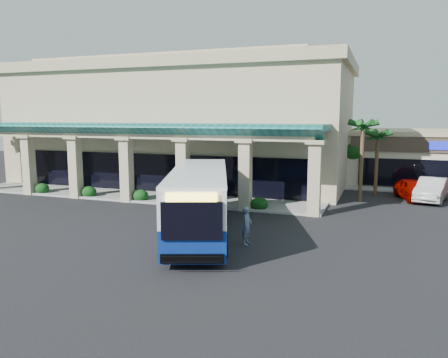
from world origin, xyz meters
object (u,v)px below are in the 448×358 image
at_px(transit_bus, 199,202).
at_px(pedestrian, 247,226).
at_px(car_silver, 413,190).
at_px(car_white, 432,190).

relative_size(transit_bus, pedestrian, 6.58).
distance_m(transit_bus, car_silver, 18.15).
bearing_deg(car_white, pedestrian, -108.59).
height_order(pedestrian, car_white, pedestrian).
xyz_separation_m(transit_bus, car_silver, (11.26, 14.20, -0.93)).
distance_m(car_silver, car_white, 1.26).
xyz_separation_m(pedestrian, car_silver, (8.33, 15.17, -0.15)).
xyz_separation_m(transit_bus, car_white, (12.52, 14.18, -0.85)).
distance_m(transit_bus, pedestrian, 3.18).
bearing_deg(car_white, car_silver, -167.17).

